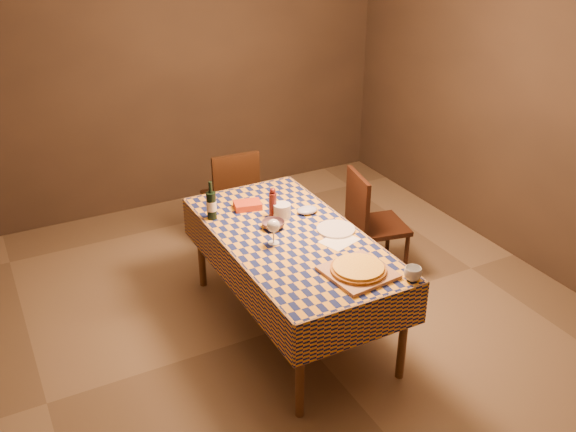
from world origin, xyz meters
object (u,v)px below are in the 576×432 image
at_px(dining_table, 291,245).
at_px(bowl, 273,225).
at_px(pizza, 358,268).
at_px(cutting_board, 358,272).
at_px(chair_far, 233,193).
at_px(wine_bottle, 211,205).
at_px(white_plate, 336,229).
at_px(chair_right, 370,219).

bearing_deg(dining_table, bowl, 110.59).
distance_m(pizza, bowl, 0.82).
distance_m(dining_table, cutting_board, 0.65).
relative_size(pizza, bowl, 2.64).
bearing_deg(chair_far, bowl, -98.50).
xyz_separation_m(wine_bottle, chair_far, (0.50, 0.82, -0.36)).
bearing_deg(pizza, cutting_board, 180.00).
relative_size(bowl, white_plate, 0.60).
distance_m(dining_table, pizza, 0.66).
bearing_deg(bowl, cutting_board, -76.18).
bearing_deg(cutting_board, bowl, 103.82).
bearing_deg(white_plate, chair_far, 98.21).
xyz_separation_m(pizza, wine_bottle, (-0.52, 1.13, 0.07)).
height_order(pizza, wine_bottle, wine_bottle).
distance_m(pizza, white_plate, 0.59).
distance_m(pizza, chair_right, 1.27).
relative_size(wine_bottle, chair_far, 0.31).
height_order(wine_bottle, chair_far, wine_bottle).
xyz_separation_m(cutting_board, chair_far, (-0.02, 1.96, -0.26)).
height_order(wine_bottle, white_plate, wine_bottle).
xyz_separation_m(cutting_board, bowl, (-0.20, 0.79, 0.01)).
bearing_deg(chair_right, bowl, -169.36).
height_order(pizza, bowl, pizza).
bearing_deg(dining_table, white_plate, -13.53).
xyz_separation_m(dining_table, pizza, (0.14, -0.63, 0.12)).
distance_m(wine_bottle, white_plate, 0.91).
height_order(cutting_board, pizza, pizza).
bearing_deg(wine_bottle, chair_far, 58.55).
bearing_deg(dining_table, pizza, -77.97).
bearing_deg(cutting_board, pizza, 0.00).
xyz_separation_m(pizza, chair_right, (0.77, 0.98, -0.29)).
bearing_deg(white_plate, dining_table, 166.47).
bearing_deg(chair_right, dining_table, -159.26).
distance_m(cutting_board, wine_bottle, 1.25).
height_order(bowl, white_plate, bowl).
height_order(dining_table, pizza, pizza).
xyz_separation_m(pizza, bowl, (-0.20, 0.79, -0.02)).
relative_size(pizza, wine_bottle, 1.48).
relative_size(pizza, chair_right, 0.46).
xyz_separation_m(bowl, chair_far, (0.17, 1.16, -0.27)).
bearing_deg(dining_table, chair_far, 85.11).
distance_m(cutting_board, pizza, 0.03).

